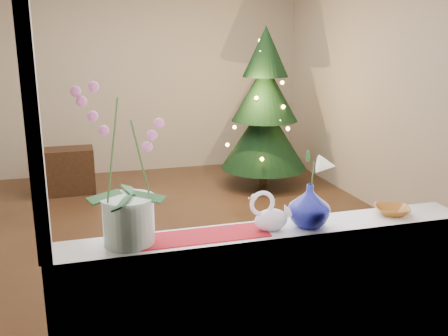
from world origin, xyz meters
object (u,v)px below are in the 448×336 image
at_px(swan, 271,211).
at_px(xmas_tree, 265,108).
at_px(side_table, 63,171).
at_px(amber_dish, 392,211).
at_px(blue_vase, 309,202).
at_px(paperweight, 321,219).
at_px(orchid_pot, 126,166).

height_order(swan, xmas_tree, xmas_tree).
xyz_separation_m(swan, side_table, (-1.13, 4.02, -0.74)).
height_order(amber_dish, side_table, amber_dish).
bearing_deg(side_table, swan, -74.85).
bearing_deg(blue_vase, swan, 179.73).
bearing_deg(paperweight, swan, 179.96).
xyz_separation_m(orchid_pot, paperweight, (0.99, -0.03, -0.35)).
bearing_deg(orchid_pot, xmas_tree, 60.43).
height_order(blue_vase, xmas_tree, xmas_tree).
bearing_deg(xmas_tree, blue_vase, -107.46).
height_order(blue_vase, paperweight, blue_vase).
height_order(swan, amber_dish, swan).
xyz_separation_m(blue_vase, amber_dish, (0.52, 0.03, -0.11)).
relative_size(xmas_tree, side_table, 2.69).
bearing_deg(orchid_pot, paperweight, -1.86).
bearing_deg(side_table, paperweight, -71.21).
distance_m(blue_vase, paperweight, 0.12).
bearing_deg(side_table, xmas_tree, -8.28).
xyz_separation_m(swan, blue_vase, (0.21, -0.00, 0.03)).
bearing_deg(swan, blue_vase, 23.81).
distance_m(paperweight, amber_dish, 0.45).
height_order(orchid_pot, blue_vase, orchid_pot).
distance_m(orchid_pot, side_table, 4.14).
height_order(swan, blue_vase, blue_vase).
height_order(paperweight, xmas_tree, xmas_tree).
distance_m(paperweight, xmas_tree, 3.84).
relative_size(blue_vase, side_table, 0.35).
bearing_deg(orchid_pot, amber_dish, 0.00).
distance_m(orchid_pot, amber_dish, 1.48).
height_order(orchid_pot, paperweight, orchid_pot).
bearing_deg(amber_dish, paperweight, -175.90).
distance_m(amber_dish, xmas_tree, 3.71).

